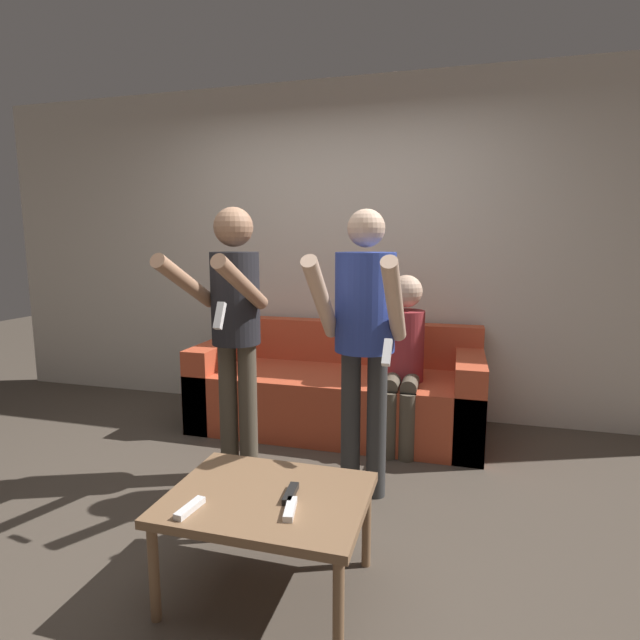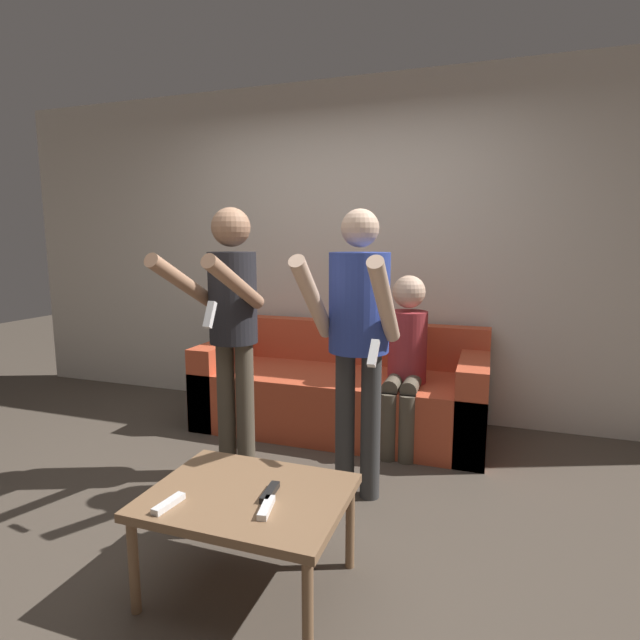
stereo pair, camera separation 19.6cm
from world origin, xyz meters
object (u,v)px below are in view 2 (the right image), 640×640
person_standing_left (231,316)px  person_seated (406,354)px  remote_near (169,504)px  couch (341,392)px  person_standing_right (358,323)px  coffee_table (248,503)px  remote_mid (266,508)px  remote_far (270,492)px

person_standing_left → person_seated: size_ratio=1.35×
person_standing_left → remote_near: bearing=-74.1°
couch → person_standing_right: 1.27m
coffee_table → remote_mid: size_ratio=5.14×
couch → person_standing_left: person_standing_left is taller
person_standing_left → coffee_table: person_standing_left is taller
couch → remote_near: bearing=-92.1°
person_seated → coffee_table: (-0.36, -1.66, -0.28)m
coffee_table → remote_near: (-0.23, -0.20, 0.06)m
coffee_table → remote_far: size_ratio=5.19×
person_seated → remote_mid: 1.80m
couch → person_standing_left: bearing=-111.1°
couch → remote_mid: couch is taller
person_standing_right → person_seated: person_standing_right is taller
couch → person_seated: bearing=-20.7°
remote_near → person_seated: bearing=72.4°
coffee_table → person_seated: bearing=77.9°
remote_mid → couch: bearing=98.4°
remote_near → remote_mid: bearing=14.5°
couch → person_seated: 0.67m
person_standing_right → remote_near: size_ratio=10.41×
person_standing_right → remote_far: 1.04m
couch → coffee_table: 1.87m
remote_mid → person_standing_right: bearing=84.7°
person_standing_left → remote_near: size_ratio=10.56×
person_seated → person_standing_left: bearing=-138.6°
coffee_table → remote_mid: (0.13, -0.10, 0.06)m
remote_near → remote_mid: same height
remote_mid → coffee_table: bearing=141.9°
remote_near → couch: bearing=87.9°
person_standing_left → person_seated: (0.90, 0.79, -0.34)m
person_standing_left → person_seated: person_standing_left is taller
person_standing_left → remote_mid: size_ratio=10.51×
remote_mid → remote_far: size_ratio=1.01×
person_seated → remote_mid: size_ratio=7.77×
couch → remote_near: size_ratio=13.93×
person_standing_right → coffee_table: size_ratio=2.02×
remote_near → person_standing_left: bearing=105.9°
person_standing_left → remote_far: (0.63, -0.87, -0.56)m
person_seated → remote_mid: bearing=-97.3°
coffee_table → couch: bearing=94.9°
couch → remote_mid: size_ratio=13.85×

